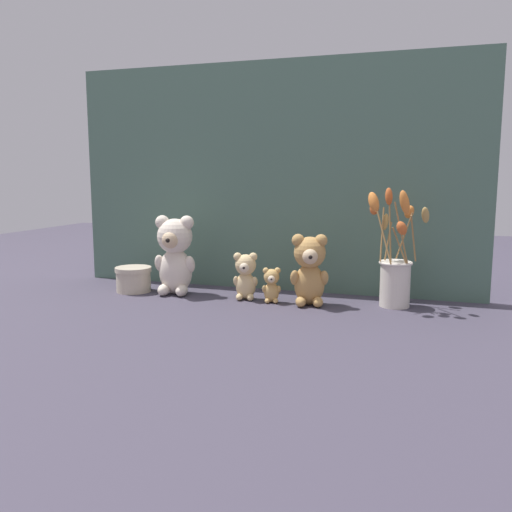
{
  "coord_description": "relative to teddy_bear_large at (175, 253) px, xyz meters",
  "views": [
    {
      "loc": [
        0.47,
        -1.44,
        0.36
      ],
      "look_at": [
        0.0,
        0.02,
        0.13
      ],
      "focal_mm": 38.0,
      "sensor_mm": 36.0,
      "label": 1
    }
  ],
  "objects": [
    {
      "name": "teddy_bear_medium",
      "position": [
        0.41,
        -0.01,
        -0.02
      ],
      "size": [
        0.11,
        0.1,
        0.2
      ],
      "color": "tan",
      "rests_on": "ground"
    },
    {
      "name": "ground_plane",
      "position": [
        0.25,
        -0.01,
        -0.12
      ],
      "size": [
        4.0,
        4.0,
        0.0
      ],
      "primitive_type": "plane",
      "color": "#3D3847"
    },
    {
      "name": "teddy_bear_small",
      "position": [
        0.22,
        -0.0,
        -0.05
      ],
      "size": [
        0.08,
        0.07,
        0.14
      ],
      "color": "#DBBC84",
      "rests_on": "ground"
    },
    {
      "name": "decorative_tin_tall",
      "position": [
        -0.14,
        -0.01,
        -0.09
      ],
      "size": [
        0.11,
        0.11,
        0.08
      ],
      "color": "beige",
      "rests_on": "ground"
    },
    {
      "name": "flower_vase",
      "position": [
        0.64,
        0.04,
        -0.02
      ],
      "size": [
        0.17,
        0.16,
        0.32
      ],
      "color": "silver",
      "rests_on": "ground"
    },
    {
      "name": "teddy_bear_large",
      "position": [
        0.0,
        0.0,
        0.0
      ],
      "size": [
        0.13,
        0.12,
        0.24
      ],
      "color": "beige",
      "rests_on": "ground"
    },
    {
      "name": "teddy_bear_tiny",
      "position": [
        0.31,
        -0.02,
        -0.07
      ],
      "size": [
        0.06,
        0.05,
        0.1
      ],
      "color": "tan",
      "rests_on": "ground"
    },
    {
      "name": "backdrop_wall",
      "position": [
        0.25,
        0.16,
        0.22
      ],
      "size": [
        1.28,
        0.02,
        0.69
      ],
      "color": "#4C6B5B",
      "rests_on": "ground"
    }
  ]
}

